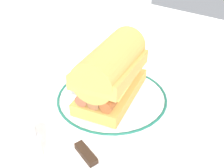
% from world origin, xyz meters
% --- Properties ---
extents(ground_plane, '(1.50, 1.50, 0.00)m').
position_xyz_m(ground_plane, '(0.00, 0.00, 0.00)').
color(ground_plane, white).
extents(plate, '(0.27, 0.27, 0.01)m').
position_xyz_m(plate, '(0.03, 0.01, 0.01)').
color(plate, white).
rests_on(plate, ground_plane).
extents(sausage_sandwich, '(0.22, 0.16, 0.13)m').
position_xyz_m(sausage_sandwich, '(0.03, 0.01, 0.08)').
color(sausage_sandwich, gold).
rests_on(sausage_sandwich, plate).
extents(drinking_glass, '(0.07, 0.07, 0.11)m').
position_xyz_m(drinking_glass, '(0.02, 0.22, 0.05)').
color(drinking_glass, silver).
rests_on(drinking_glass, ground_plane).
extents(salt_shaker, '(0.03, 0.03, 0.08)m').
position_xyz_m(salt_shaker, '(-0.19, 0.00, 0.04)').
color(salt_shaker, white).
rests_on(salt_shaker, ground_plane).
extents(butter_knife, '(0.05, 0.15, 0.01)m').
position_xyz_m(butter_knife, '(-0.13, -0.09, 0.00)').
color(butter_knife, silver).
rests_on(butter_knife, ground_plane).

